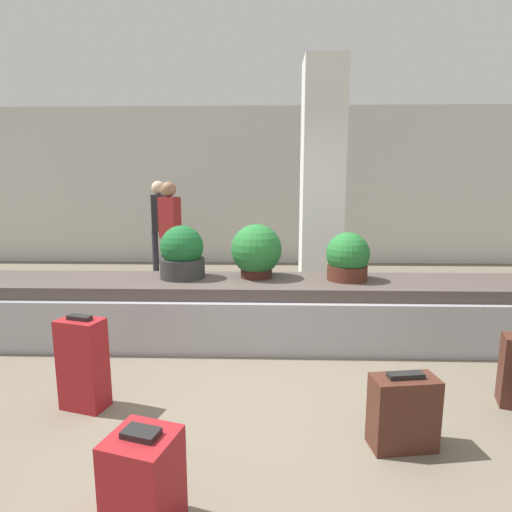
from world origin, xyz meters
TOP-DOWN VIEW (x-y plane):
  - ground_plane at (0.00, 0.00)m, footprint 18.00×18.00m
  - back_wall at (0.00, 5.65)m, footprint 18.00×0.06m
  - carousel at (0.00, 1.26)m, footprint 6.28×0.98m
  - pillar at (0.84, 2.70)m, footprint 0.54×0.54m
  - suitcase_0 at (-1.19, -0.12)m, footprint 0.35×0.26m
  - suitcase_1 at (-0.44, -1.14)m, footprint 0.36×0.35m
  - suitcase_3 at (0.94, -0.51)m, footprint 0.41×0.24m
  - potted_plant_0 at (0.94, 1.29)m, footprint 0.44×0.44m
  - potted_plant_1 at (-0.78, 1.34)m, footprint 0.47×0.47m
  - potted_plant_2 at (0.00, 1.39)m, footprint 0.53×0.53m
  - traveler_0 at (-1.79, 4.23)m, footprint 0.31×0.33m
  - traveler_1 at (-1.42, 3.46)m, footprint 0.37×0.31m

SIDE VIEW (x-z plane):
  - ground_plane at x=0.00m, z-range 0.00..0.00m
  - suitcase_3 at x=0.94m, z-range -0.01..0.47m
  - suitcase_1 at x=-0.44m, z-range -0.01..0.48m
  - carousel at x=0.00m, z-range -0.01..0.62m
  - suitcase_0 at x=-1.19m, z-range -0.01..0.68m
  - potted_plant_0 at x=0.94m, z-range 0.61..1.10m
  - potted_plant_1 at x=-0.78m, z-range 0.61..1.16m
  - potted_plant_2 at x=0.00m, z-range 0.62..1.19m
  - traveler_1 at x=-1.42m, z-range 0.16..1.82m
  - traveler_0 at x=-1.79m, z-range 0.17..1.86m
  - back_wall at x=0.00m, z-range 0.00..3.20m
  - pillar at x=0.84m, z-range 0.00..3.20m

